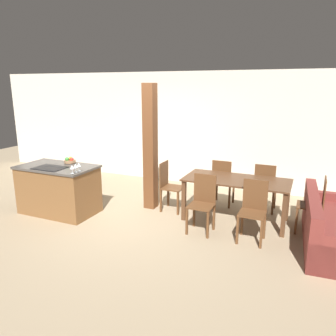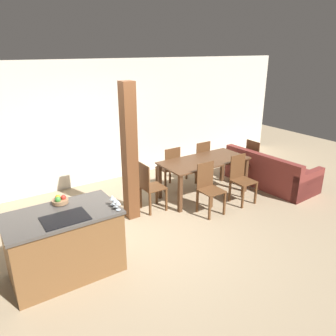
# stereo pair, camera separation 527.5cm
# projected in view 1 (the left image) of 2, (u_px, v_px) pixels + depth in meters

# --- Properties ---
(ground_plane) EXTENTS (16.00, 16.00, 0.00)m
(ground_plane) POSITION_uv_depth(u_px,v_px,m) (134.00, 217.00, 6.09)
(ground_plane) COLOR #9E896B
(wall_back) EXTENTS (11.20, 0.08, 2.70)m
(wall_back) POSITION_uv_depth(u_px,v_px,m) (184.00, 129.00, 8.00)
(wall_back) COLOR silver
(wall_back) RESTS_ON ground_plane
(kitchen_island) EXTENTS (1.45, 0.83, 0.92)m
(kitchen_island) POSITION_uv_depth(u_px,v_px,m) (59.00, 189.00, 6.21)
(kitchen_island) COLOR brown
(kitchen_island) RESTS_ON ground_plane
(fruit_bowl) EXTENTS (0.22, 0.22, 0.11)m
(fruit_bowl) POSITION_uv_depth(u_px,v_px,m) (70.00, 161.00, 6.30)
(fruit_bowl) COLOR #99704C
(fruit_bowl) RESTS_ON kitchen_island
(wine_glass_near) EXTENTS (0.07, 0.07, 0.14)m
(wine_glass_near) POSITION_uv_depth(u_px,v_px,m) (72.00, 167.00, 5.52)
(wine_glass_near) COLOR silver
(wine_glass_near) RESTS_ON kitchen_island
(wine_glass_middle) EXTENTS (0.07, 0.07, 0.14)m
(wine_glass_middle) POSITION_uv_depth(u_px,v_px,m) (75.00, 166.00, 5.59)
(wine_glass_middle) COLOR silver
(wine_glass_middle) RESTS_ON kitchen_island
(wine_glass_far) EXTENTS (0.07, 0.07, 0.14)m
(wine_glass_far) POSITION_uv_depth(u_px,v_px,m) (79.00, 165.00, 5.67)
(wine_glass_far) COLOR silver
(wine_glass_far) RESTS_ON kitchen_island
(dining_table) EXTENTS (1.83, 0.85, 0.77)m
(dining_table) POSITION_uv_depth(u_px,v_px,m) (236.00, 185.00, 5.77)
(dining_table) COLOR #51331E
(dining_table) RESTS_ON ground_plane
(dining_chair_near_left) EXTENTS (0.40, 0.40, 0.95)m
(dining_chair_near_left) POSITION_uv_depth(u_px,v_px,m) (202.00, 202.00, 5.40)
(dining_chair_near_left) COLOR brown
(dining_chair_near_left) RESTS_ON ground_plane
(dining_chair_near_right) EXTENTS (0.40, 0.40, 0.95)m
(dining_chair_near_right) POSITION_uv_depth(u_px,v_px,m) (253.00, 210.00, 5.08)
(dining_chair_near_right) COLOR brown
(dining_chair_near_right) RESTS_ON ground_plane
(dining_chair_far_left) EXTENTS (0.40, 0.40, 0.95)m
(dining_chair_far_left) POSITION_uv_depth(u_px,v_px,m) (222.00, 182.00, 6.55)
(dining_chair_far_left) COLOR brown
(dining_chair_far_left) RESTS_ON ground_plane
(dining_chair_far_right) EXTENTS (0.40, 0.40, 0.95)m
(dining_chair_far_right) POSITION_uv_depth(u_px,v_px,m) (265.00, 187.00, 6.23)
(dining_chair_far_right) COLOR brown
(dining_chair_far_right) RESTS_ON ground_plane
(dining_chair_head_end) EXTENTS (0.40, 0.40, 0.95)m
(dining_chair_head_end) POSITION_uv_depth(u_px,v_px,m) (169.00, 185.00, 6.32)
(dining_chair_head_end) COLOR brown
(dining_chair_head_end) RESTS_ON ground_plane
(dining_chair_foot_end) EXTENTS (0.40, 0.40, 0.95)m
(dining_chair_foot_end) POSITION_uv_depth(u_px,v_px,m) (315.00, 204.00, 5.31)
(dining_chair_foot_end) COLOR brown
(dining_chair_foot_end) RESTS_ON ground_plane
(couch) EXTENTS (1.02, 1.99, 0.78)m
(couch) POSITION_uv_depth(u_px,v_px,m) (335.00, 230.00, 4.89)
(couch) COLOR maroon
(couch) RESTS_ON ground_plane
(timber_post) EXTENTS (0.22, 0.22, 2.42)m
(timber_post) POSITION_uv_depth(u_px,v_px,m) (150.00, 148.00, 6.28)
(timber_post) COLOR brown
(timber_post) RESTS_ON ground_plane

